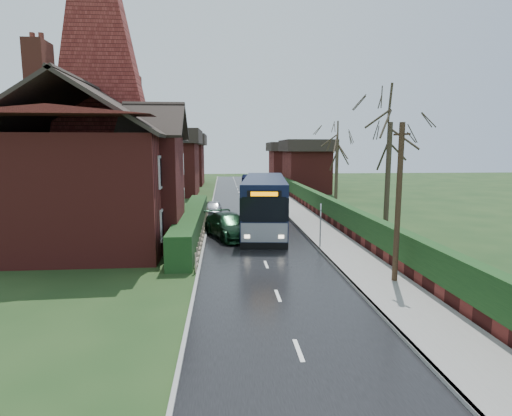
{
  "coord_description": "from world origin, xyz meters",
  "views": [
    {
      "loc": [
        -1.93,
        -19.75,
        5.26
      ],
      "look_at": [
        0.02,
        3.94,
        1.8
      ],
      "focal_mm": 28.0,
      "sensor_mm": 36.0,
      "label": 1
    }
  ],
  "objects": [
    {
      "name": "bus_stop_sign",
      "position": [
        3.2,
        0.75,
        1.63
      ],
      "size": [
        0.15,
        0.37,
        2.47
      ],
      "rotation": [
        0.0,
        0.0,
        -0.28
      ],
      "color": "slate",
      "rests_on": "ground"
    },
    {
      "name": "brick_house",
      "position": [
        -8.73,
        4.78,
        4.38
      ],
      "size": [
        9.3,
        14.6,
        10.3
      ],
      "color": "maroon",
      "rests_on": "ground"
    },
    {
      "name": "bus",
      "position": [
        0.8,
        6.42,
        1.71
      ],
      "size": [
        3.79,
        11.59,
        3.46
      ],
      "rotation": [
        0.0,
        0.0,
        -0.11
      ],
      "color": "black",
      "rests_on": "ground"
    },
    {
      "name": "kerb_right",
      "position": [
        3.05,
        10.0,
        0.07
      ],
      "size": [
        0.12,
        100.0,
        0.14
      ],
      "primitive_type": "cube",
      "color": "gray",
      "rests_on": "ground"
    },
    {
      "name": "right_wall_hedge",
      "position": [
        5.8,
        10.0,
        1.02
      ],
      "size": [
        0.6,
        50.0,
        1.8
      ],
      "color": "maroon",
      "rests_on": "ground"
    },
    {
      "name": "road",
      "position": [
        0.0,
        10.0,
        0.01
      ],
      "size": [
        6.0,
        100.0,
        0.02
      ],
      "primitive_type": "cube",
      "color": "black",
      "rests_on": "ground"
    },
    {
      "name": "car_silver",
      "position": [
        -2.8,
        12.0,
        0.61
      ],
      "size": [
        1.51,
        3.61,
        1.22
      ],
      "primitive_type": "imported",
      "rotation": [
        0.0,
        0.0,
        -0.02
      ],
      "color": "silver",
      "rests_on": "ground"
    },
    {
      "name": "telegraph_pole",
      "position": [
        4.8,
        -5.0,
        3.19
      ],
      "size": [
        0.34,
        0.79,
        6.3
      ],
      "rotation": [
        0.0,
        0.0,
        0.35
      ],
      "color": "black",
      "rests_on": "ground"
    },
    {
      "name": "kerb_left",
      "position": [
        -3.05,
        10.0,
        0.05
      ],
      "size": [
        0.12,
        100.0,
        0.1
      ],
      "primitive_type": "cube",
      "color": "gray",
      "rests_on": "ground"
    },
    {
      "name": "tree_right_near",
      "position": [
        9.0,
        6.0,
        7.55
      ],
      "size": [
        4.68,
        4.68,
        10.1
      ],
      "color": "#31281D",
      "rests_on": "ground"
    },
    {
      "name": "pavement",
      "position": [
        4.25,
        10.0,
        0.07
      ],
      "size": [
        2.5,
        100.0,
        0.14
      ],
      "primitive_type": "cube",
      "color": "slate",
      "rests_on": "ground"
    },
    {
      "name": "front_hedge",
      "position": [
        -3.9,
        5.0,
        0.8
      ],
      "size": [
        1.2,
        16.0,
        1.6
      ],
      "primitive_type": "cube",
      "color": "black",
      "rests_on": "ground"
    },
    {
      "name": "picket_fence",
      "position": [
        -3.15,
        5.0,
        0.45
      ],
      "size": [
        0.1,
        16.0,
        0.9
      ],
      "primitive_type": null,
      "color": "tan",
      "rests_on": "ground"
    },
    {
      "name": "car_distant",
      "position": [
        2.0,
        44.87,
        0.68
      ],
      "size": [
        2.07,
        4.31,
        1.36
      ],
      "primitive_type": "imported",
      "rotation": [
        0.0,
        0.0,
        2.98
      ],
      "color": "black",
      "rests_on": "ground"
    },
    {
      "name": "tree_house_side",
      "position": [
        -11.94,
        15.68,
        7.16
      ],
      "size": [
        4.22,
        4.22,
        9.58
      ],
      "color": "#33281E",
      "rests_on": "ground"
    },
    {
      "name": "tree_right_far",
      "position": [
        9.0,
        18.11,
        6.31
      ],
      "size": [
        4.37,
        4.37,
        8.45
      ],
      "color": "#3C3023",
      "rests_on": "ground"
    },
    {
      "name": "car_green",
      "position": [
        -1.6,
        4.0,
        0.72
      ],
      "size": [
        3.56,
        5.36,
        1.44
      ],
      "primitive_type": "imported",
      "rotation": [
        0.0,
        0.0,
        0.34
      ],
      "color": "black",
      "rests_on": "ground"
    },
    {
      "name": "ground",
      "position": [
        0.0,
        0.0,
        0.0
      ],
      "size": [
        140.0,
        140.0,
        0.0
      ],
      "primitive_type": "plane",
      "color": "#2E451D",
      "rests_on": "ground"
    }
  ]
}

